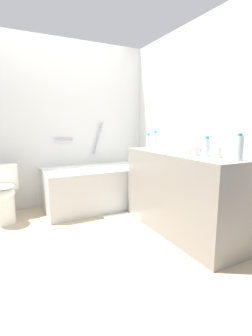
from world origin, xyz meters
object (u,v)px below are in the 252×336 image
at_px(sink_basin, 181,149).
at_px(drinking_glass_3, 166,147).
at_px(water_bottle_1, 207,147).
at_px(sink_faucet, 195,148).
at_px(drinking_glass_1, 196,150).
at_px(bath_mat, 130,217).
at_px(drinking_glass_0, 162,145).
at_px(toilet, 2,194).
at_px(water_bottle_3, 155,140).
at_px(water_bottle_0, 239,148).
at_px(water_bottle_2, 148,141).
at_px(drinking_glass_2, 218,152).
at_px(bathtub, 101,186).

distance_m(sink_basin, drinking_glass_3, 0.24).
bearing_deg(water_bottle_1, sink_faucet, 60.43).
relative_size(drinking_glass_1, bath_mat, 0.16).
relative_size(sink_faucet, drinking_glass_0, 1.45).
xyz_separation_m(toilet, drinking_glass_0, (1.78, -0.74, 0.58)).
relative_size(sink_basin, water_bottle_3, 1.54).
bearing_deg(water_bottle_0, water_bottle_3, 92.52).
xyz_separation_m(water_bottle_1, bath_mat, (-0.31, 0.94, -0.95)).
bearing_deg(water_bottle_3, water_bottle_2, 99.45).
bearing_deg(drinking_glass_3, drinking_glass_0, 73.34).
bearing_deg(drinking_glass_2, water_bottle_0, -87.54).
distance_m(water_bottle_2, drinking_glass_0, 0.23).
height_order(drinking_glass_2, bath_mat, drinking_glass_2).
bearing_deg(toilet, water_bottle_0, 43.62).
height_order(toilet, sink_basin, sink_basin).
distance_m(sink_faucet, water_bottle_2, 0.64).
height_order(water_bottle_1, bath_mat, water_bottle_1).
height_order(water_bottle_1, drinking_glass_3, water_bottle_1).
height_order(water_bottle_1, drinking_glass_0, water_bottle_1).
xyz_separation_m(water_bottle_2, water_bottle_3, (0.02, -0.13, 0.02)).
height_order(bathtub, drinking_glass_3, bathtub).
height_order(bathtub, water_bottle_0, bathtub).
bearing_deg(bathtub, water_bottle_0, -74.25).
bearing_deg(drinking_glass_1, water_bottle_0, -79.98).
bearing_deg(drinking_glass_3, bathtub, 117.99).
height_order(water_bottle_2, drinking_glass_1, water_bottle_2).
relative_size(water_bottle_0, drinking_glass_3, 2.92).
bearing_deg(bath_mat, sink_basin, -58.49).
distance_m(water_bottle_2, drinking_glass_1, 0.87).
distance_m(drinking_glass_3, bath_mat, 1.00).
height_order(water_bottle_3, drinking_glass_1, water_bottle_3).
height_order(drinking_glass_0, drinking_glass_3, drinking_glass_0).
xyz_separation_m(water_bottle_0, drinking_glass_3, (-0.05, 0.95, -0.07)).
relative_size(bathtub, drinking_glass_0, 14.96).
bearing_deg(sink_faucet, bath_mat, 134.13).
bearing_deg(bathtub, drinking_glass_0, -56.54).
bearing_deg(water_bottle_3, drinking_glass_1, -91.79).
relative_size(bathtub, sink_faucet, 10.31).
bearing_deg(sink_faucet, water_bottle_0, -104.28).
xyz_separation_m(water_bottle_0, bath_mat, (-0.35, 1.25, -0.97)).
xyz_separation_m(bathtub, water_bottle_2, (0.45, -0.54, 0.65)).
xyz_separation_m(sink_basin, drinking_glass_0, (0.00, 0.36, 0.02)).
relative_size(water_bottle_0, drinking_glass_2, 2.41).
xyz_separation_m(water_bottle_0, drinking_glass_2, (-0.01, 0.21, -0.06)).
height_order(water_bottle_0, water_bottle_3, water_bottle_0).
bearing_deg(toilet, drinking_glass_0, 66.27).
distance_m(bathtub, water_bottle_2, 0.96).
distance_m(toilet, drinking_glass_2, 2.46).
relative_size(drinking_glass_3, bath_mat, 0.12).
xyz_separation_m(water_bottle_2, bath_mat, (-0.28, -0.04, -0.95)).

